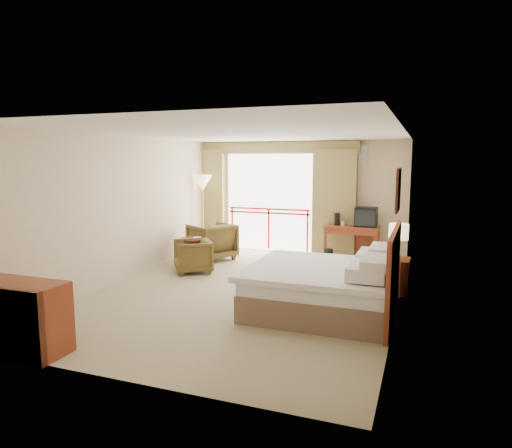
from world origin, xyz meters
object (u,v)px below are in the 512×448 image
at_px(table_lamp, 399,232).
at_px(armchair_near, 193,272).
at_px(side_table, 193,247).
at_px(bed, 326,287).
at_px(armchair_far, 212,259).
at_px(dresser, 15,317).
at_px(wastebasket, 328,255).
at_px(floor_lamp, 202,186).
at_px(desk, 352,233).
at_px(tv, 366,217).
at_px(nightstand, 397,276).

relative_size(table_lamp, armchair_near, 0.78).
bearing_deg(table_lamp, side_table, 174.02).
bearing_deg(bed, armchair_far, 140.09).
bearing_deg(dresser, side_table, 86.45).
bearing_deg(wastebasket, armchair_far, -164.28).
bearing_deg(armchair_far, armchair_near, 39.00).
bearing_deg(wastebasket, dresser, -112.09).
relative_size(wastebasket, floor_lamp, 0.15).
height_order(desk, dresser, dresser).
xyz_separation_m(wastebasket, armchair_far, (-2.53, -0.71, -0.14)).
relative_size(armchair_far, armchair_near, 1.25).
height_order(bed, desk, bed).
bearing_deg(dresser, wastebasket, 63.15).
bearing_deg(tv, nightstand, -53.93).
bearing_deg(table_lamp, dresser, -134.41).
relative_size(table_lamp, side_table, 0.94).
distance_m(tv, floor_lamp, 3.95).
bearing_deg(floor_lamp, desk, 5.62).
bearing_deg(wastebasket, table_lamp, -50.78).
height_order(armchair_near, floor_lamp, floor_lamp).
relative_size(tv, armchair_near, 0.66).
xyz_separation_m(bed, nightstand, (0.94, 1.38, -0.08)).
bearing_deg(nightstand, tv, 111.82).
distance_m(nightstand, table_lamp, 0.74).
xyz_separation_m(wastebasket, armchair_near, (-2.36, -1.95, -0.14)).
relative_size(nightstand, armchair_far, 0.65).
relative_size(desk, dresser, 0.94).
bearing_deg(armchair_near, wastebasket, 93.68).
bearing_deg(armchair_far, bed, 81.14).
distance_m(nightstand, tv, 2.53).
bearing_deg(side_table, desk, 31.41).
bearing_deg(tv, desk, -174.87).
xyz_separation_m(floor_lamp, dresser, (0.63, -6.10, -1.21)).
bearing_deg(table_lamp, floor_lamp, 157.54).
bearing_deg(nightstand, wastebasket, 130.66).
relative_size(armchair_near, side_table, 1.20).
height_order(bed, wastebasket, bed).
bearing_deg(bed, table_lamp, 56.77).
height_order(armchair_far, side_table, side_table).
bearing_deg(bed, desk, 92.82).
height_order(desk, armchair_near, desk).
height_order(table_lamp, armchair_far, table_lamp).
bearing_deg(dresser, armchair_far, 85.79).
distance_m(tv, armchair_near, 3.98).
bearing_deg(table_lamp, armchair_near, 179.91).
bearing_deg(desk, armchair_near, -139.32).
relative_size(bed, armchair_near, 2.91).
distance_m(tv, side_table, 3.85).
bearing_deg(tv, floor_lamp, -159.30).
xyz_separation_m(desk, tv, (0.30, -0.06, 0.39)).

